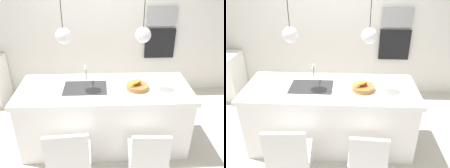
{
  "view_description": "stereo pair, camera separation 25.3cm",
  "coord_description": "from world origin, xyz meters",
  "views": [
    {
      "loc": [
        -0.01,
        -2.71,
        2.35
      ],
      "look_at": [
        0.1,
        0.0,
        0.95
      ],
      "focal_mm": 37.79,
      "sensor_mm": 36.0,
      "label": 1
    },
    {
      "loc": [
        0.24,
        -2.71,
        2.35
      ],
      "look_at": [
        0.1,
        0.0,
        0.95
      ],
      "focal_mm": 37.79,
      "sensor_mm": 36.0,
      "label": 2
    }
  ],
  "objects": [
    {
      "name": "chair_middle",
      "position": [
        0.46,
        -0.8,
        0.49
      ],
      "size": [
        0.44,
        0.45,
        0.84
      ],
      "color": "white",
      "rests_on": "ground"
    },
    {
      "name": "microwave",
      "position": [
        1.07,
        1.58,
        1.49
      ],
      "size": [
        0.54,
        0.08,
        0.34
      ],
      "primitive_type": "cube",
      "color": "#9E9EA3",
      "rests_on": "back_wall"
    },
    {
      "name": "chair_near",
      "position": [
        -0.4,
        -0.8,
        0.5
      ],
      "size": [
        0.5,
        0.45,
        0.88
      ],
      "color": "white",
      "rests_on": "ground"
    },
    {
      "name": "sink_basin",
      "position": [
        -0.25,
        0.0,
        0.9
      ],
      "size": [
        0.56,
        0.4,
        0.02
      ],
      "primitive_type": "cube",
      "color": "#2D2D30",
      "rests_on": "kitchen_island"
    },
    {
      "name": "pendant_light_right",
      "position": [
        0.47,
        0.0,
        1.6
      ],
      "size": [
        0.19,
        0.19,
        0.79
      ],
      "color": "silver"
    },
    {
      "name": "faucet",
      "position": [
        -0.25,
        0.21,
        1.05
      ],
      "size": [
        0.02,
        0.17,
        0.22
      ],
      "color": "silver",
      "rests_on": "kitchen_island"
    },
    {
      "name": "pendant_light_left",
      "position": [
        -0.47,
        0.0,
        1.6
      ],
      "size": [
        0.19,
        0.19,
        0.79
      ],
      "color": "silver"
    },
    {
      "name": "floor",
      "position": [
        0.0,
        0.0,
        0.0
      ],
      "size": [
        6.6,
        6.6,
        0.0
      ],
      "primitive_type": "plane",
      "color": "#BCB7AD",
      "rests_on": "ground"
    },
    {
      "name": "fruit_bowl",
      "position": [
        0.42,
        -0.05,
        0.95
      ],
      "size": [
        0.29,
        0.29,
        0.14
      ],
      "color": "#9E6B38",
      "rests_on": "kitchen_island"
    },
    {
      "name": "oven",
      "position": [
        1.07,
        1.58,
        0.99
      ],
      "size": [
        0.56,
        0.08,
        0.56
      ],
      "primitive_type": "cube",
      "color": "black",
      "rests_on": "back_wall"
    },
    {
      "name": "kitchen_island",
      "position": [
        0.0,
        0.0,
        0.45
      ],
      "size": [
        2.25,
        0.87,
        0.9
      ],
      "color": "white",
      "rests_on": "ground"
    },
    {
      "name": "back_wall",
      "position": [
        0.0,
        1.65,
        1.3
      ],
      "size": [
        6.0,
        0.1,
        2.6
      ],
      "primitive_type": "cube",
      "color": "silver",
      "rests_on": "ground"
    }
  ]
}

